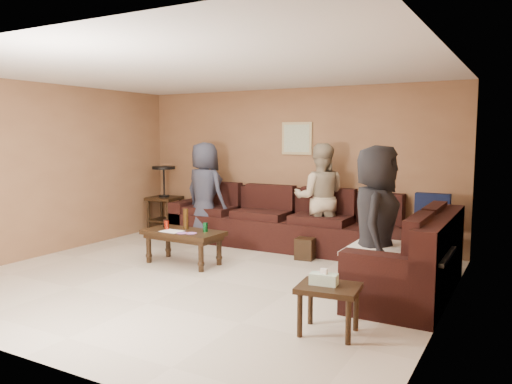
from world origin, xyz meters
TOP-DOWN VIEW (x-y plane):
  - room at (0.00, 0.00)m, footprint 5.60×5.50m
  - sectional_sofa at (0.81, 1.52)m, footprint 4.65×2.90m
  - coffee_table at (-0.67, 0.46)m, footprint 1.12×0.59m
  - end_table_left at (-2.40, 2.17)m, footprint 0.57×0.57m
  - side_table_right at (1.93, -0.87)m, footprint 0.58×0.49m
  - waste_bin at (0.69, 1.50)m, footprint 0.28×0.28m
  - wall_art at (0.10, 2.48)m, footprint 0.52×0.04m
  - person_left at (-1.24, 1.81)m, footprint 0.89×0.67m
  - person_middle at (0.69, 2.02)m, footprint 0.96×0.86m
  - person_right at (2.04, 0.22)m, footprint 0.65×0.88m

SIDE VIEW (x-z plane):
  - waste_bin at x=0.69m, z-range 0.00..0.30m
  - sectional_sofa at x=0.81m, z-range -0.16..0.81m
  - side_table_right at x=1.93m, z-range 0.09..0.67m
  - coffee_table at x=-0.67m, z-range 0.02..0.76m
  - end_table_left at x=-2.40m, z-range 0.03..1.22m
  - person_middle at x=0.69m, z-range 0.00..1.63m
  - person_left at x=-1.24m, z-range 0.00..1.64m
  - person_right at x=2.04m, z-range 0.00..1.65m
  - room at x=0.00m, z-range 0.41..2.91m
  - wall_art at x=0.10m, z-range 1.44..1.96m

